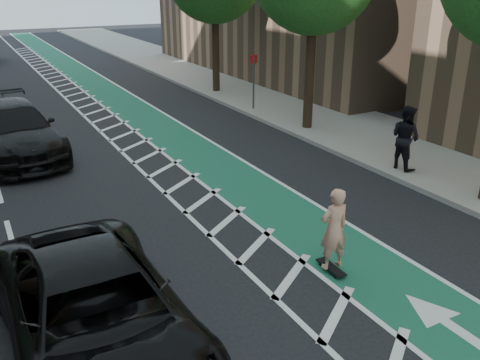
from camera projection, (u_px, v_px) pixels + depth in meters
ground at (224, 297)px, 9.39m from camera, size 120.00×120.00×0.00m
bike_lane at (174, 137)px, 18.88m from camera, size 2.00×90.00×0.01m
buffer_strip at (134, 143)px, 18.20m from camera, size 1.40×90.00×0.01m
sidewalk_right at (315, 115)px, 21.76m from camera, size 5.00×90.00×0.15m
curb_right at (266, 122)px, 20.66m from camera, size 0.12×90.00×0.16m
sign_post at (254, 81)px, 22.07m from camera, size 0.35×0.08×2.47m
skateboard at (331, 267)px, 10.21m from camera, size 0.26×0.78×0.10m
skateboarder at (334, 229)px, 9.89m from camera, size 0.64×0.44×1.70m
suv_near at (97, 315)px, 7.64m from camera, size 2.62×5.59×1.55m
suv_far at (13, 130)px, 16.66m from camera, size 2.94×6.16×1.73m
pedestrian at (405, 137)px, 15.05m from camera, size 0.78×0.97×1.93m
barrel_b at (34, 142)px, 16.74m from camera, size 0.73×0.73×1.00m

